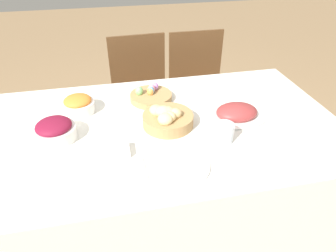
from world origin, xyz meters
name	(u,v)px	position (x,y,z in m)	size (l,w,h in m)	color
ground_plane	(164,226)	(0.00, 0.00, 0.00)	(12.00, 12.00, 0.00)	#937551
dining_table	(164,182)	(0.00, 0.00, 0.38)	(1.72, 0.99, 0.76)	silver
chair_far_center	(142,93)	(0.00, 0.83, 0.49)	(0.44, 0.44, 0.90)	brown
chair_far_right	(199,88)	(0.45, 0.83, 0.49)	(0.42, 0.42, 0.90)	brown
bread_basket	(167,118)	(0.02, -0.01, 0.80)	(0.24, 0.24, 0.11)	#AD8451
egg_basket	(151,96)	(-0.02, 0.26, 0.78)	(0.23, 0.23, 0.08)	#AD8451
ham_platter	(237,113)	(0.37, -0.01, 0.78)	(0.32, 0.22, 0.08)	white
carrot_bowl	(78,105)	(-0.39, 0.20, 0.80)	(0.16, 0.16, 0.09)	white
beet_salad_bowl	(55,130)	(-0.49, -0.01, 0.80)	(0.18, 0.18, 0.10)	white
dinner_plate	(181,166)	(0.01, -0.31, 0.76)	(0.23, 0.23, 0.01)	white
fork	(145,172)	(-0.13, -0.31, 0.76)	(0.02, 0.17, 0.00)	silver
knife	(214,162)	(0.15, -0.31, 0.76)	(0.02, 0.17, 0.00)	silver
spoon	(221,161)	(0.18, -0.31, 0.76)	(0.02, 0.17, 0.00)	silver
drinking_cup	(224,133)	(0.24, -0.18, 0.80)	(0.08, 0.08, 0.09)	silver
butter_dish	(114,151)	(-0.24, -0.17, 0.78)	(0.13, 0.08, 0.03)	white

